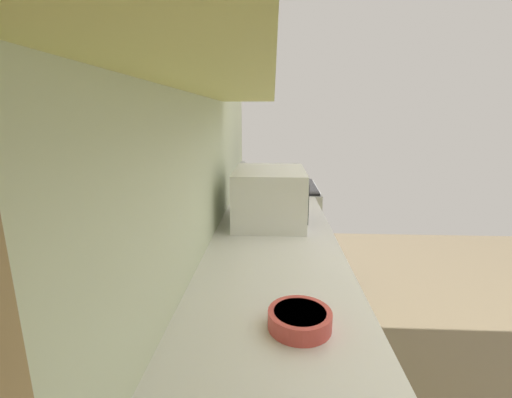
% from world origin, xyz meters
% --- Properties ---
extents(wall_back, '(3.72, 0.12, 2.57)m').
position_xyz_m(wall_back, '(0.00, 1.71, 1.29)').
color(wall_back, beige).
rests_on(wall_back, ground_plane).
extents(oven_range, '(0.66, 0.69, 1.09)m').
position_xyz_m(oven_range, '(1.43, 1.32, 0.47)').
color(oven_range, '#B7BABF').
rests_on(oven_range, ground_plane).
extents(microwave, '(0.50, 0.40, 0.30)m').
position_xyz_m(microwave, '(0.46, 1.37, 1.06)').
color(microwave, white).
rests_on(microwave, counter_run).
extents(bowl, '(0.18, 0.18, 0.05)m').
position_xyz_m(bowl, '(-0.56, 1.27, 0.94)').
color(bowl, '#D84C47').
rests_on(bowl, counter_run).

